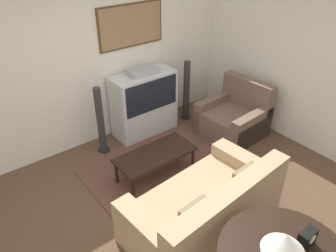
{
  "coord_description": "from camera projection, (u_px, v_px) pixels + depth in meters",
  "views": [
    {
      "loc": [
        -1.92,
        -2.33,
        3.15
      ],
      "look_at": [
        0.46,
        0.72,
        0.75
      ],
      "focal_mm": 35.0,
      "sensor_mm": 36.0,
      "label": 1
    }
  ],
  "objects": [
    {
      "name": "wall_right",
      "position": [
        312.0,
        65.0,
        4.89
      ],
      "size": [
        0.06,
        12.0,
        2.7
      ],
      "color": "silver",
      "rests_on": "ground_plane"
    },
    {
      "name": "tv",
      "position": [
        144.0,
        103.0,
        5.56
      ],
      "size": [
        1.09,
        0.5,
        1.17
      ],
      "color": "silver",
      "rests_on": "ground_plane"
    },
    {
      "name": "speaker_tower_left",
      "position": [
        101.0,
        122.0,
        5.06
      ],
      "size": [
        0.19,
        0.19,
        1.12
      ],
      "color": "black",
      "rests_on": "ground_plane"
    },
    {
      "name": "armchair",
      "position": [
        234.0,
        118.0,
        5.64
      ],
      "size": [
        0.98,
        1.03,
        0.92
      ],
      "rotation": [
        0.0,
        0.0,
        -1.51
      ],
      "color": "brown",
      "rests_on": "ground_plane"
    },
    {
      "name": "area_rug",
      "position": [
        163.0,
        173.0,
        4.84
      ],
      "size": [
        2.07,
        1.74,
        0.01
      ],
      "color": "brown",
      "rests_on": "ground_plane"
    },
    {
      "name": "table_lamp",
      "position": [
        285.0,
        243.0,
        2.48
      ],
      "size": [
        0.34,
        0.34,
        0.43
      ],
      "color": "black",
      "rests_on": "console_table"
    },
    {
      "name": "coffee_table",
      "position": [
        155.0,
        156.0,
        4.61
      ],
      "size": [
        1.14,
        0.52,
        0.4
      ],
      "color": "black",
      "rests_on": "ground_plane"
    },
    {
      "name": "ground_plane",
      "position": [
        174.0,
        210.0,
        4.23
      ],
      "size": [
        12.0,
        12.0,
        0.0
      ],
      "primitive_type": "plane",
      "color": "brown"
    },
    {
      "name": "speaker_tower_right",
      "position": [
        186.0,
        92.0,
        5.97
      ],
      "size": [
        0.19,
        0.19,
        1.12
      ],
      "color": "black",
      "rests_on": "ground_plane"
    },
    {
      "name": "wall_back",
      "position": [
        88.0,
        63.0,
        4.95
      ],
      "size": [
        12.0,
        0.1,
        2.7
      ],
      "color": "silver",
      "rests_on": "ground_plane"
    },
    {
      "name": "mantel_clock",
      "position": [
        307.0,
        238.0,
        2.82
      ],
      "size": [
        0.18,
        0.1,
        0.17
      ],
      "color": "black",
      "rests_on": "console_table"
    },
    {
      "name": "couch",
      "position": [
        206.0,
        208.0,
        3.85
      ],
      "size": [
        1.93,
        1.13,
        0.83
      ],
      "rotation": [
        0.0,
        0.0,
        3.21
      ],
      "color": "tan",
      "rests_on": "ground_plane"
    }
  ]
}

